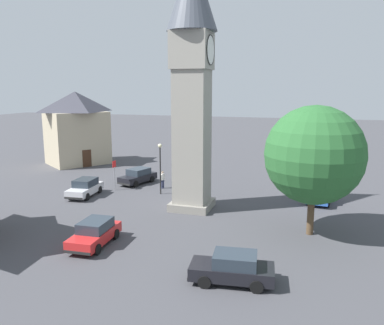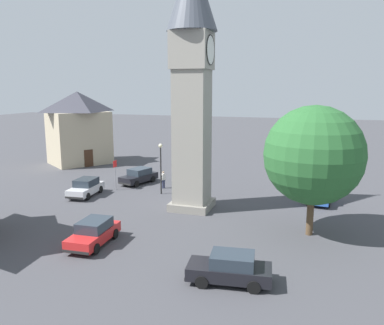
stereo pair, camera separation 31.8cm
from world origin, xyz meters
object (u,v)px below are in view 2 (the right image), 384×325
(car_red_corner, at_px, (139,176))
(car_silver_kerb, at_px, (86,187))
(clock_tower, at_px, (192,63))
(car_blue_kerb, at_px, (320,194))
(car_black_far, at_px, (94,233))
(car_white_side, at_px, (230,268))
(lamp_post, at_px, (161,160))
(building_shop_left, at_px, (79,127))
(road_sign, at_px, (115,170))
(tree, at_px, (314,155))
(pedestrian, at_px, (163,178))

(car_red_corner, bearing_deg, car_silver_kerb, 155.81)
(clock_tower, xyz_separation_m, car_blue_kerb, (4.81, -9.72, -10.54))
(car_silver_kerb, bearing_deg, car_black_far, -144.64)
(car_white_side, height_order, lamp_post, lamp_post)
(car_silver_kerb, height_order, car_red_corner, same)
(car_silver_kerb, bearing_deg, building_shop_left, 35.45)
(lamp_post, distance_m, road_sign, 4.76)
(clock_tower, height_order, lamp_post, clock_tower)
(car_white_side, distance_m, building_shop_left, 35.18)
(car_blue_kerb, bearing_deg, car_white_side, 164.92)
(car_silver_kerb, relative_size, lamp_post, 0.93)
(road_sign, bearing_deg, car_black_far, -156.87)
(car_blue_kerb, relative_size, road_sign, 1.53)
(clock_tower, height_order, road_sign, clock_tower)
(building_shop_left, bearing_deg, car_red_corner, -122.23)
(clock_tower, distance_m, building_shop_left, 24.66)
(tree, height_order, building_shop_left, building_shop_left)
(tree, relative_size, road_sign, 3.01)
(car_red_corner, xyz_separation_m, car_black_far, (-15.00, -4.16, 0.00))
(clock_tower, height_order, car_black_far, clock_tower)
(tree, bearing_deg, car_white_side, 155.78)
(clock_tower, height_order, pedestrian, clock_tower)
(car_silver_kerb, height_order, pedestrian, pedestrian)
(car_red_corner, distance_m, tree, 19.58)
(clock_tower, xyz_separation_m, road_sign, (3.20, 8.59, -9.40))
(car_blue_kerb, bearing_deg, car_red_corner, 85.36)
(pedestrian, xyz_separation_m, building_shop_left, (8.47, 14.86, 3.60))
(clock_tower, distance_m, pedestrian, 12.39)
(pedestrian, distance_m, building_shop_left, 17.48)
(car_white_side, xyz_separation_m, lamp_post, (14.14, 9.47, 2.35))
(car_silver_kerb, relative_size, building_shop_left, 0.47)
(road_sign, bearing_deg, car_white_side, -135.06)
(building_shop_left, bearing_deg, tree, -120.35)
(clock_tower, distance_m, car_white_side, 16.13)
(pedestrian, height_order, tree, tree)
(car_red_corner, xyz_separation_m, lamp_post, (-2.99, -3.64, 2.35))
(car_blue_kerb, height_order, car_white_side, same)
(building_shop_left, xyz_separation_m, lamp_post, (-10.42, -15.43, -1.49))
(car_white_side, bearing_deg, building_shop_left, 45.40)
(car_silver_kerb, bearing_deg, pedestrian, -50.85)
(car_black_far, xyz_separation_m, tree, (5.77, -12.51, 4.50))
(road_sign, bearing_deg, car_silver_kerb, 148.83)
(car_black_far, distance_m, road_sign, 13.08)
(car_silver_kerb, xyz_separation_m, pedestrian, (4.55, -5.59, 0.25))
(car_black_far, bearing_deg, car_red_corner, 15.51)
(car_silver_kerb, distance_m, car_red_corner, 6.13)
(car_blue_kerb, height_order, road_sign, road_sign)
(car_silver_kerb, xyz_separation_m, car_red_corner, (5.59, -2.51, 0.00))
(pedestrian, xyz_separation_m, road_sign, (-1.98, 4.03, 0.89))
(car_red_corner, xyz_separation_m, pedestrian, (-1.04, -3.08, 0.25))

